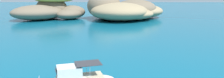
# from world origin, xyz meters

# --- Properties ---
(islet_large) EXTENTS (28.16, 28.60, 8.30)m
(islet_large) POSITION_xyz_m (1.27, 67.40, 2.71)
(islet_large) COLOR #9E8966
(islet_large) RESTS_ON ground
(islet_small) EXTENTS (25.22, 20.44, 6.91)m
(islet_small) POSITION_xyz_m (-21.77, 66.38, 2.86)
(islet_small) COLOR #756651
(islet_small) RESTS_ON ground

